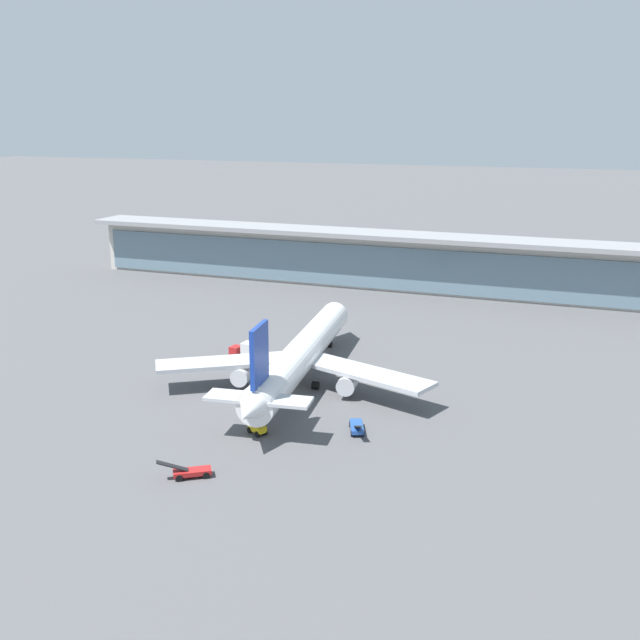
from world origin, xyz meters
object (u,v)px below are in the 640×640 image
(service_truck_under_wing_red, at_px, (190,472))
(service_truck_mid_apron_red, at_px, (250,350))
(airliner_on_stand, at_px, (300,356))
(service_truck_by_tail_blue, at_px, (357,427))
(service_truck_near_nose_yellow, at_px, (257,428))

(service_truck_under_wing_red, bearing_deg, service_truck_mid_apron_red, 106.94)
(airliner_on_stand, height_order, service_truck_by_tail_blue, airliner_on_stand)
(service_truck_mid_apron_red, xyz_separation_m, service_truck_by_tail_blue, (29.61, -25.57, -0.88))
(service_truck_by_tail_blue, bearing_deg, service_truck_near_nose_yellow, -156.65)
(service_truck_near_nose_yellow, bearing_deg, service_truck_under_wing_red, -97.86)
(airliner_on_stand, relative_size, service_truck_under_wing_red, 9.72)
(service_truck_under_wing_red, relative_size, service_truck_by_tail_blue, 0.94)
(service_truck_near_nose_yellow, xyz_separation_m, service_truck_mid_apron_red, (-16.33, 31.30, 0.82))
(service_truck_mid_apron_red, bearing_deg, service_truck_under_wing_red, -73.06)
(service_truck_near_nose_yellow, height_order, service_truck_by_tail_blue, service_truck_by_tail_blue)
(service_truck_under_wing_red, xyz_separation_m, service_truck_by_tail_blue, (15.40, 21.07, 0.00))
(airliner_on_stand, bearing_deg, service_truck_near_nose_yellow, -84.62)
(service_truck_mid_apron_red, relative_size, service_truck_by_tail_blue, 1.10)
(airliner_on_stand, bearing_deg, service_truck_by_tail_blue, -45.74)
(service_truck_mid_apron_red, height_order, service_truck_by_tail_blue, service_truck_mid_apron_red)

